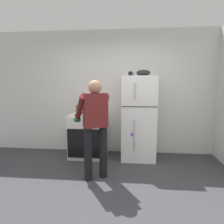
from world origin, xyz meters
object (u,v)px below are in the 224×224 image
Objects in this scene: refrigerator at (138,118)px; person_cook at (95,121)px; mixing_bowl at (143,73)px; red_pot at (95,111)px; pepper_mill at (77,109)px; stove_range at (89,135)px; coffee_mug at (130,74)px.

refrigerator reaches higher than person_cook.
mixing_bowl reaches higher than refrigerator.
person_cook is 0.93m from red_pot.
red_pot is 2.21× the size of pepper_mill.
stove_range is at bearing -35.04° from pepper_mill.
stove_range is 0.55m from red_pot.
mixing_bowl is (0.97, 0.05, 0.78)m from red_pot.
pepper_mill is (-1.35, 0.20, 0.15)m from refrigerator.
mixing_bowl is (0.26, -0.05, 0.02)m from coffee_mug.
red_pot is 1.05m from coffee_mug.
coffee_mug reaches higher than red_pot.
red_pot is (-0.16, 0.91, 0.03)m from person_cook.
coffee_mug is at bearing 3.96° from stove_range.
person_cook is 1.40m from coffee_mug.
pepper_mill is at bearing 171.55° from refrigerator.
refrigerator is 1.21m from person_cook.
person_cook reaches higher than red_pot.
refrigerator is 0.90m from red_pot.
refrigerator is 1.85× the size of stove_range.
stove_range is 0.57× the size of person_cook.
refrigerator is 0.92m from coffee_mug.
red_pot is at bearing -13.92° from stove_range.
coffee_mug reaches higher than refrigerator.
red_pot is at bearing -28.52° from pepper_mill.
person_cook reaches higher than pepper_mill.
pepper_mill is 1.63m from mixing_bowl.
red_pot is (0.16, -0.04, 0.53)m from stove_range.
mixing_bowl reaches higher than person_cook.
person_cook is at bearing -118.78° from coffee_mug.
coffee_mug is 0.67× the size of pepper_mill.
refrigerator is at bearing 3.20° from red_pot.
person_cook is 1.32m from pepper_mill.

